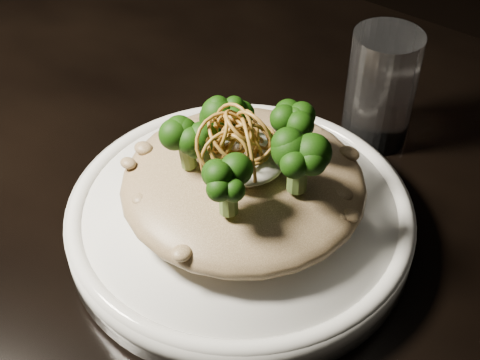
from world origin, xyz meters
name	(u,v)px	position (x,y,z in m)	size (l,w,h in m)	color
table	(212,283)	(0.00, 0.00, 0.67)	(1.10, 0.80, 0.75)	black
plate	(240,219)	(0.03, 0.00, 0.76)	(0.27, 0.27, 0.03)	white
risotto	(243,183)	(0.03, 0.01, 0.80)	(0.18, 0.18, 0.04)	brown
broccoli	(246,145)	(0.03, 0.00, 0.84)	(0.12, 0.12, 0.05)	black
cheese	(245,158)	(0.03, 0.01, 0.83)	(0.06, 0.06, 0.02)	white
shallots	(235,132)	(0.03, 0.00, 0.85)	(0.05, 0.05, 0.03)	olive
drinking_glass	(381,88)	(0.05, 0.17, 0.80)	(0.06, 0.06, 0.11)	silver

